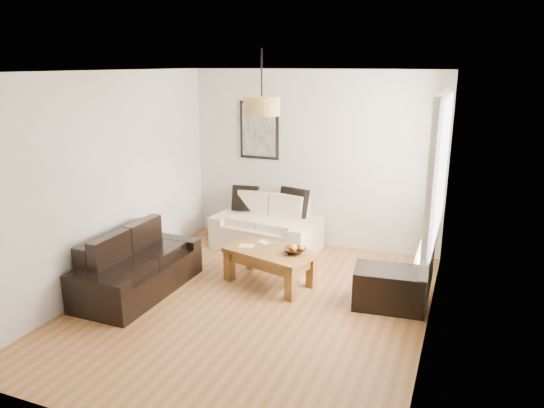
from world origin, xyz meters
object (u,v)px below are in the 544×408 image
at_px(coffee_table, 270,267).
at_px(loveseat_cream, 266,224).
at_px(sofa_leather, 138,264).
at_px(ottoman, 389,288).

bearing_deg(coffee_table, loveseat_cream, 114.39).
relative_size(sofa_leather, coffee_table, 1.51).
distance_m(loveseat_cream, ottoman, 2.37).
height_order(coffee_table, ottoman, ottoman).
bearing_deg(loveseat_cream, ottoman, -25.07).
distance_m(loveseat_cream, sofa_leather, 2.13).
relative_size(sofa_leather, ottoman, 2.10).
height_order(loveseat_cream, ottoman, loveseat_cream).
bearing_deg(sofa_leather, ottoman, -75.64).
bearing_deg(sofa_leather, loveseat_cream, -23.51).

